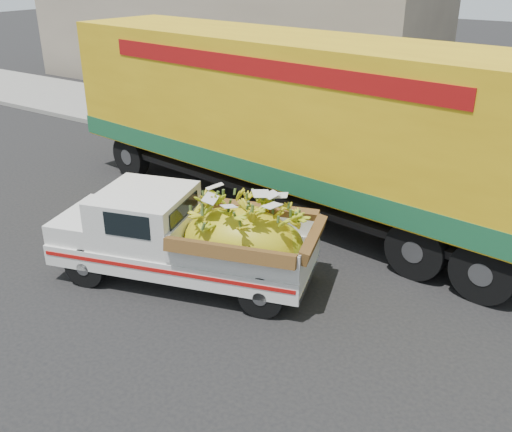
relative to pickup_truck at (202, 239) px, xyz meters
The scene contains 6 objects.
ground 2.06m from the pickup_truck, behind, with size 100.00×100.00×0.00m, color black.
curb 6.42m from the pickup_truck, 106.93° to the left, with size 60.00×0.25×0.15m, color gray.
sidewalk 8.44m from the pickup_truck, 102.76° to the left, with size 60.00×4.00×0.14m, color gray.
building_left 17.28m from the pickup_truck, 124.96° to the left, with size 18.00×6.00×5.00m, color gray.
pickup_truck is the anchor object (origin of this frame).
semi_trailer 3.87m from the pickup_truck, 94.89° to the left, with size 12.04×3.85×3.80m.
Camera 1 is at (7.50, -6.99, 5.26)m, focal length 40.00 mm.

